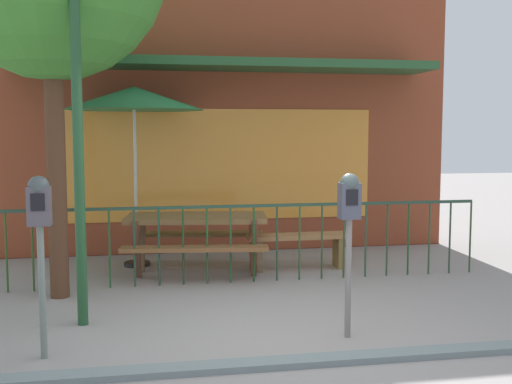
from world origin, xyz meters
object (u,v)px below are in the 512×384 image
object	(u,v)px
parking_meter_far	(349,212)
parking_meter_near	(40,218)
street_lamp	(76,67)
picnic_table_left	(196,228)
patio_umbrella	(134,99)
patio_bench	(299,243)

from	to	relation	value
parking_meter_far	parking_meter_near	bearing A→B (deg)	-178.68
street_lamp	picnic_table_left	bearing A→B (deg)	56.98
patio_umbrella	parking_meter_near	bearing A→B (deg)	-101.84
parking_meter_near	picnic_table_left	bearing A→B (deg)	62.00
street_lamp	patio_umbrella	bearing A→B (deg)	79.22
picnic_table_left	street_lamp	size ratio (longest dim) A/B	0.52
parking_meter_near	street_lamp	size ratio (longest dim) A/B	0.40
picnic_table_left	parking_meter_near	distance (m)	3.25
picnic_table_left	patio_bench	size ratio (longest dim) A/B	1.40
parking_meter_near	parking_meter_far	size ratio (longest dim) A/B	1.01
picnic_table_left	street_lamp	world-z (taller)	street_lamp
picnic_table_left	parking_meter_far	distance (m)	3.04
patio_umbrella	parking_meter_far	size ratio (longest dim) A/B	1.65
parking_meter_near	parking_meter_far	world-z (taller)	parking_meter_near
patio_bench	parking_meter_far	distance (m)	2.93
street_lamp	patio_bench	bearing A→B (deg)	36.90
picnic_table_left	patio_umbrella	distance (m)	1.96
patio_umbrella	street_lamp	size ratio (longest dim) A/B	0.66
parking_meter_near	parking_meter_far	xyz separation A→B (m)	(2.64, 0.06, -0.01)
parking_meter_far	street_lamp	bearing A→B (deg)	161.32
patio_bench	parking_meter_near	world-z (taller)	parking_meter_near
picnic_table_left	street_lamp	xyz separation A→B (m)	(-1.27, -1.96, 1.85)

